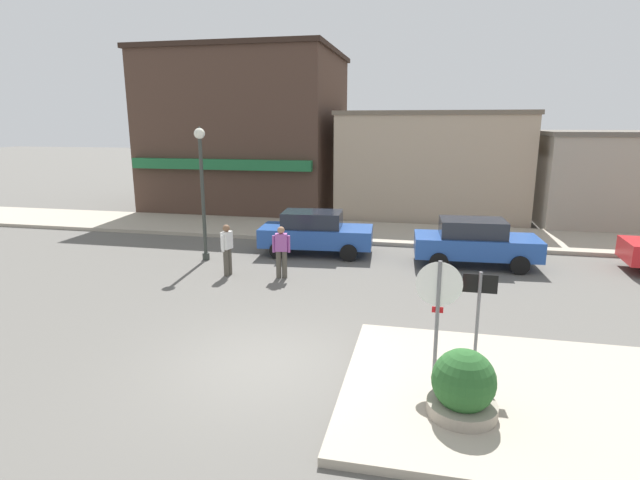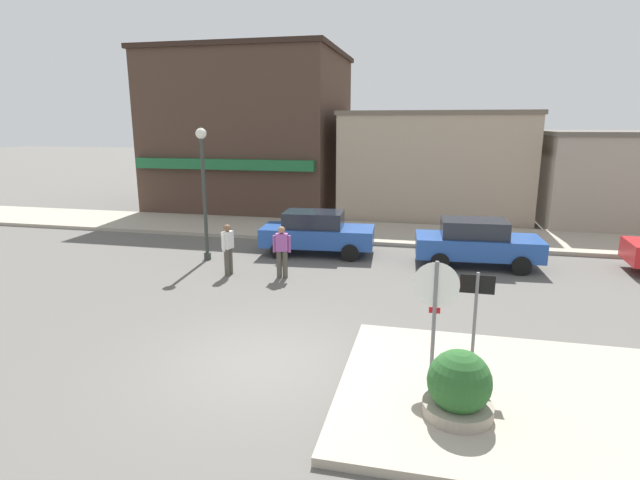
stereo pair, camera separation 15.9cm
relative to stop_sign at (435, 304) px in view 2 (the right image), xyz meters
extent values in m
plane|color=#5B5954|center=(-3.25, -0.06, -1.52)|extent=(160.00, 160.00, 0.00)
cube|color=#A89E8C|center=(1.62, -0.38, -1.44)|extent=(6.40, 4.80, 0.15)
cube|color=#A89E8C|center=(-3.25, 12.22, -1.44)|extent=(80.00, 4.00, 0.15)
cylinder|color=slate|center=(0.00, -0.01, -0.37)|extent=(0.07, 0.07, 2.30)
cylinder|color=red|center=(0.00, 0.01, 0.35)|extent=(0.76, 0.02, 0.76)
cylinder|color=white|center=(0.00, 0.00, 0.35)|extent=(0.82, 0.02, 0.82)
cube|color=red|center=(0.00, 0.01, -0.13)|extent=(0.20, 0.01, 0.11)
cylinder|color=slate|center=(0.71, 0.15, -0.47)|extent=(0.06, 0.06, 2.10)
cube|color=black|center=(0.71, 0.16, 0.36)|extent=(0.60, 0.02, 0.34)
cube|color=white|center=(0.71, 0.16, 0.36)|extent=(0.54, 0.01, 0.29)
cube|color=black|center=(0.71, 0.17, 0.36)|extent=(0.34, 0.01, 0.08)
cylinder|color=gray|center=(0.42, -1.25, -1.34)|extent=(1.10, 1.10, 0.35)
sphere|color=#285B28|center=(0.42, -1.25, -0.79)|extent=(1.00, 1.00, 1.00)
cylinder|color=#333833|center=(-7.71, 6.91, 0.58)|extent=(0.12, 0.12, 4.20)
cylinder|color=#333833|center=(-7.71, 6.91, -1.40)|extent=(0.24, 0.24, 0.24)
sphere|color=white|center=(-7.71, 6.91, 2.79)|extent=(0.36, 0.36, 0.36)
cone|color=#333833|center=(-7.71, 6.91, 2.94)|extent=(0.32, 0.32, 0.18)
cube|color=#234C9E|center=(-4.13, 8.51, -0.85)|extent=(4.12, 2.00, 0.66)
cube|color=#1E232D|center=(-4.28, 8.50, -0.24)|extent=(2.18, 1.55, 0.56)
cylinder|color=black|center=(-2.96, 9.45, -1.22)|extent=(0.61, 0.23, 0.60)
cylinder|color=black|center=(-2.83, 7.76, -1.22)|extent=(0.61, 0.23, 0.60)
cylinder|color=black|center=(-5.43, 9.26, -1.22)|extent=(0.61, 0.23, 0.60)
cylinder|color=black|center=(-5.30, 7.57, -1.22)|extent=(0.61, 0.23, 0.60)
cube|color=#234C9E|center=(1.38, 8.16, -0.85)|extent=(4.09, 1.92, 0.66)
cube|color=#1E232D|center=(1.23, 8.15, -0.24)|extent=(2.16, 1.51, 0.56)
cylinder|color=black|center=(2.57, 9.07, -1.22)|extent=(0.61, 0.21, 0.60)
cylinder|color=black|center=(2.66, 7.38, -1.22)|extent=(0.61, 0.21, 0.60)
cylinder|color=black|center=(0.09, 8.93, -1.22)|extent=(0.61, 0.21, 0.60)
cylinder|color=black|center=(0.19, 7.24, -1.22)|extent=(0.61, 0.21, 0.60)
cylinder|color=#4C473D|center=(-4.45, 5.49, -1.09)|extent=(0.16, 0.16, 0.85)
cylinder|color=#4C473D|center=(-4.63, 5.45, -1.09)|extent=(0.16, 0.16, 0.85)
cube|color=#994C99|center=(-4.54, 5.47, -0.40)|extent=(0.40, 0.29, 0.54)
sphere|color=#9E7051|center=(-4.54, 5.47, -0.02)|extent=(0.22, 0.22, 0.22)
cylinder|color=#994C99|center=(-4.31, 5.51, -0.45)|extent=(0.11, 0.11, 0.52)
cylinder|color=#994C99|center=(-4.76, 5.42, -0.45)|extent=(0.11, 0.11, 0.52)
cylinder|color=#4C473D|center=(-6.25, 5.48, -1.09)|extent=(0.16, 0.16, 0.85)
cylinder|color=#4C473D|center=(-6.28, 5.30, -1.09)|extent=(0.16, 0.16, 0.85)
cube|color=white|center=(-6.27, 5.39, -0.40)|extent=(0.28, 0.39, 0.54)
sphere|color=brown|center=(-6.27, 5.39, -0.02)|extent=(0.22, 0.22, 0.22)
cylinder|color=white|center=(-6.22, 5.61, -0.45)|extent=(0.11, 0.11, 0.52)
cylinder|color=white|center=(-6.31, 5.16, -0.45)|extent=(0.11, 0.11, 0.52)
cube|color=#473328|center=(-10.17, 18.38, 2.56)|extent=(9.65, 8.33, 8.16)
cube|color=#1E6638|center=(-10.17, 14.07, 1.18)|extent=(9.17, 0.40, 0.50)
cube|color=#2E211A|center=(-10.17, 18.38, 6.76)|extent=(9.94, 8.58, 0.24)
cube|color=tan|center=(-0.18, 17.73, 0.98)|extent=(8.92, 6.50, 5.00)
cube|color=#685B4C|center=(-0.18, 17.73, 3.59)|extent=(9.10, 6.63, 0.20)
cube|color=#9E9384|center=(7.62, 17.32, 0.53)|extent=(5.73, 6.79, 4.09)
cube|color=#5E584F|center=(7.62, 17.32, 2.68)|extent=(5.85, 6.93, 0.20)
camera|label=1|loc=(-0.28, -8.63, 3.12)|focal=28.00mm
camera|label=2|loc=(-0.12, -8.60, 3.12)|focal=28.00mm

